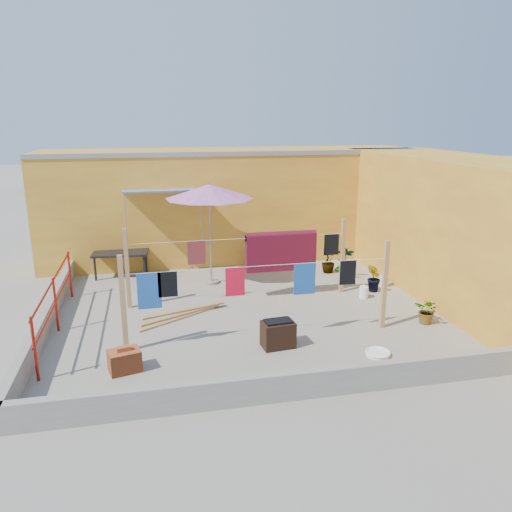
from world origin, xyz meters
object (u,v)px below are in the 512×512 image
white_basin (378,353)px  water_jug_a (364,292)px  brazier (278,334)px  green_hose (344,269)px  water_jug_b (384,281)px  patio_umbrella (209,192)px  outdoor_table (120,254)px  plant_back_a (270,255)px  brick_stack (125,361)px

white_basin → water_jug_a: size_ratio=1.40×
brazier → white_basin: brazier is taller
brazier → water_jug_a: size_ratio=1.92×
white_basin → green_hose: (1.37, 5.00, -0.01)m
water_jug_b → patio_umbrella: bearing=164.4°
outdoor_table → green_hose: 6.09m
white_basin → brazier: bearing=156.6°
water_jug_a → plant_back_a: bearing=117.8°
outdoor_table → plant_back_a: size_ratio=2.13×
white_basin → green_hose: white_basin is taller
brazier → white_basin: (1.65, -0.72, -0.22)m
green_hose → water_jug_a: bearing=-100.5°
brick_stack → water_jug_a: size_ratio=1.81×
brick_stack → white_basin: bearing=-4.8°
brazier → brick_stack: bearing=-172.7°
brazier → water_jug_a: 3.35m
patio_umbrella → water_jug_b: size_ratio=8.09×
outdoor_table → water_jug_a: (5.61, -2.94, -0.46)m
patio_umbrella → outdoor_table: 3.05m
brazier → outdoor_table: bearing=120.8°
patio_umbrella → water_jug_b: patio_umbrella is taller
brazier → green_hose: 5.25m
outdoor_table → green_hose: size_ratio=2.89×
brazier → plant_back_a: (1.07, 5.02, 0.09)m
brazier → patio_umbrella: bearing=100.4°
outdoor_table → water_jug_b: outdoor_table is taller
brazier → green_hose: size_ratio=1.21×
brick_stack → water_jug_b: size_ratio=1.82×
patio_umbrella → plant_back_a: bearing=30.9°
water_jug_b → brick_stack: bearing=-153.3°
green_hose → plant_back_a: size_ratio=0.74×
brick_stack → brazier: (2.73, 0.35, 0.07)m
plant_back_a → outdoor_table: bearing=180.0°
brick_stack → green_hose: (5.75, 4.63, -0.16)m
patio_umbrella → water_jug_b: 4.88m
water_jug_a → green_hose: water_jug_a is taller
outdoor_table → brazier: outdoor_table is taller
patio_umbrella → outdoor_table: bearing=154.6°
water_jug_a → plant_back_a: plant_back_a is taller
water_jug_a → water_jug_b: (0.85, 0.69, -0.00)m
water_jug_b → green_hose: 1.58m
patio_umbrella → water_jug_a: (3.35, -1.86, -2.19)m
water_jug_b → green_hose: (-0.45, 1.52, -0.11)m
water_jug_b → plant_back_a: plant_back_a is taller
patio_umbrella → outdoor_table: (-2.27, 1.08, -1.73)m
patio_umbrella → brazier: patio_umbrella is taller
brazier → plant_back_a: 5.13m
plant_back_a → green_hose: bearing=-20.6°
water_jug_a → water_jug_b: 1.09m
water_jug_a → green_hose: 2.24m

